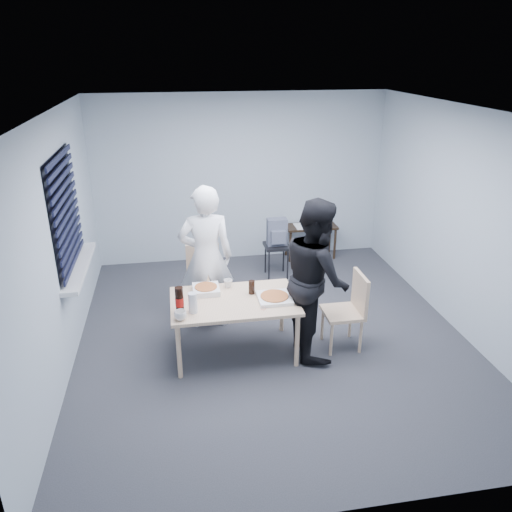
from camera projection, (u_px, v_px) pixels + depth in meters
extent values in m
plane|color=#303036|center=(272.00, 335.00, 5.97)|extent=(5.00, 5.00, 0.00)
plane|color=white|center=(275.00, 111.00, 4.97)|extent=(5.00, 5.00, 0.00)
plane|color=#B3BFC8|center=(241.00, 179.00, 7.75)|extent=(4.50, 0.00, 4.50)
plane|color=#B3BFC8|center=(352.00, 365.00, 3.20)|extent=(4.50, 0.00, 4.50)
plane|color=#B3BFC8|center=(59.00, 246.00, 5.12)|extent=(0.00, 5.00, 5.00)
plane|color=#B3BFC8|center=(462.00, 222.00, 5.82)|extent=(0.00, 5.00, 5.00)
plane|color=black|center=(64.00, 211.00, 5.39)|extent=(0.00, 1.30, 1.30)
cube|color=black|center=(67.00, 211.00, 5.39)|extent=(0.04, 1.30, 1.25)
cube|color=silver|center=(80.00, 267.00, 5.66)|extent=(0.18, 1.42, 0.05)
cube|color=beige|center=(234.00, 301.00, 5.40)|extent=(1.36, 0.86, 0.04)
cylinder|color=beige|center=(179.00, 352.00, 5.09)|extent=(0.05, 0.05, 0.63)
cylinder|color=beige|center=(177.00, 316.00, 5.77)|extent=(0.05, 0.05, 0.63)
cylinder|color=beige|center=(297.00, 341.00, 5.29)|extent=(0.05, 0.05, 0.63)
cylinder|color=beige|center=(282.00, 307.00, 5.96)|extent=(0.05, 0.05, 0.63)
cube|color=beige|center=(204.00, 284.00, 6.30)|extent=(0.42, 0.42, 0.04)
cube|color=beige|center=(203.00, 260.00, 6.38)|extent=(0.42, 0.04, 0.44)
cylinder|color=beige|center=(193.00, 307.00, 6.20)|extent=(0.03, 0.03, 0.41)
cylinder|color=beige|center=(191.00, 295.00, 6.51)|extent=(0.03, 0.03, 0.41)
cylinder|color=beige|center=(220.00, 305.00, 6.25)|extent=(0.03, 0.03, 0.41)
cylinder|color=beige|center=(217.00, 293.00, 6.56)|extent=(0.03, 0.03, 0.41)
cube|color=beige|center=(342.00, 313.00, 5.60)|extent=(0.42, 0.42, 0.04)
cube|color=beige|center=(360.00, 292.00, 5.54)|extent=(0.04, 0.42, 0.44)
cylinder|color=beige|center=(331.00, 339.00, 5.51)|extent=(0.03, 0.03, 0.41)
cylinder|color=beige|center=(322.00, 324.00, 5.82)|extent=(0.03, 0.03, 0.41)
cylinder|color=beige|center=(361.00, 337.00, 5.56)|extent=(0.03, 0.03, 0.41)
cylinder|color=beige|center=(350.00, 321.00, 5.87)|extent=(0.03, 0.03, 0.41)
imported|color=white|center=(206.00, 258.00, 5.90)|extent=(0.65, 0.42, 1.77)
imported|color=black|center=(316.00, 278.00, 5.39)|extent=(0.47, 0.86, 1.77)
cube|color=#2E2112|center=(311.00, 227.00, 8.01)|extent=(0.82, 0.36, 0.04)
cylinder|color=#2E2112|center=(290.00, 247.00, 7.93)|extent=(0.04, 0.04, 0.51)
cylinder|color=#2E2112|center=(286.00, 241.00, 8.19)|extent=(0.04, 0.04, 0.51)
cylinder|color=#2E2112|center=(335.00, 244.00, 8.05)|extent=(0.04, 0.04, 0.51)
cylinder|color=#2E2112|center=(330.00, 238.00, 8.31)|extent=(0.04, 0.04, 0.51)
cube|color=black|center=(277.00, 246.00, 7.36)|extent=(0.36, 0.36, 0.04)
cylinder|color=black|center=(269.00, 266.00, 7.30)|extent=(0.04, 0.04, 0.46)
cylinder|color=black|center=(265.00, 259.00, 7.56)|extent=(0.04, 0.04, 0.46)
cylinder|color=black|center=(288.00, 265.00, 7.35)|extent=(0.04, 0.04, 0.46)
cylinder|color=black|center=(284.00, 257.00, 7.60)|extent=(0.04, 0.04, 0.46)
cube|color=slate|center=(277.00, 232.00, 7.27)|extent=(0.29, 0.15, 0.40)
cube|color=slate|center=(278.00, 237.00, 7.19)|extent=(0.21, 0.06, 0.19)
cube|color=white|center=(206.00, 291.00, 5.56)|extent=(0.29, 0.29, 0.03)
cube|color=white|center=(206.00, 288.00, 5.54)|extent=(0.29, 0.29, 0.03)
cylinder|color=#CC7F38|center=(206.00, 287.00, 5.54)|extent=(0.25, 0.25, 0.01)
cube|color=white|center=(274.00, 298.00, 5.39)|extent=(0.36, 0.36, 0.04)
cylinder|color=#CC7F38|center=(274.00, 296.00, 5.38)|extent=(0.30, 0.30, 0.01)
imported|color=white|center=(180.00, 315.00, 4.98)|extent=(0.17, 0.17, 0.10)
imported|color=white|center=(228.00, 283.00, 5.66)|extent=(0.10, 0.10, 0.09)
cylinder|color=black|center=(252.00, 287.00, 5.50)|extent=(0.09, 0.09, 0.15)
cylinder|color=black|center=(179.00, 300.00, 5.08)|extent=(0.08, 0.08, 0.28)
cylinder|color=red|center=(180.00, 302.00, 5.09)|extent=(0.09, 0.09, 0.09)
cylinder|color=silver|center=(193.00, 303.00, 5.10)|extent=(0.12, 0.12, 0.22)
torus|color=red|center=(263.00, 309.00, 5.20)|extent=(0.06, 0.06, 0.00)
cube|color=white|center=(302.00, 226.00, 7.97)|extent=(0.30, 0.36, 0.01)
cube|color=black|center=(324.00, 223.00, 8.03)|extent=(0.18, 0.15, 0.07)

